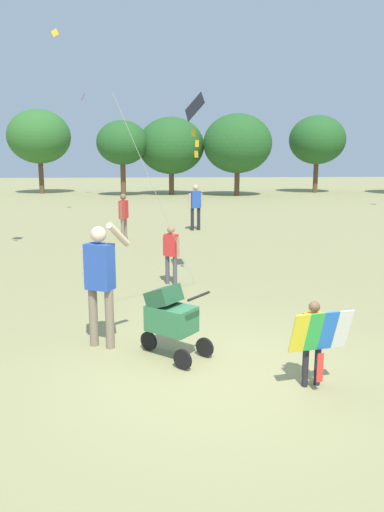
{
  "coord_description": "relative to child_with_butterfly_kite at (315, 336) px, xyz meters",
  "views": [
    {
      "loc": [
        -0.62,
        -6.11,
        2.78
      ],
      "look_at": [
        -0.13,
        1.26,
        1.3
      ],
      "focal_mm": 35.21,
      "sensor_mm": 36.0,
      "label": 1
    }
  ],
  "objects": [
    {
      "name": "person_adult_flyer",
      "position": [
        -2.7,
        1.51,
        0.43
      ],
      "size": [
        0.71,
        0.53,
        1.88
      ],
      "color": "#7F705B",
      "rests_on": "ground"
    },
    {
      "name": "treeline_distant",
      "position": [
        3.8,
        30.98,
        3.15
      ],
      "size": [
        32.64,
        7.35,
        6.14
      ],
      "color": "brown",
      "rests_on": "ground"
    },
    {
      "name": "person_sitting_far",
      "position": [
        -0.46,
        13.23,
        0.36
      ],
      "size": [
        0.53,
        0.34,
        1.72
      ],
      "color": "#232328",
      "rests_on": "ground"
    },
    {
      "name": "distant_kites_cluster",
      "position": [
        -2.04,
        22.15,
        7.78
      ],
      "size": [
        34.24,
        13.89,
        8.49
      ],
      "color": "yellow"
    },
    {
      "name": "person_kid_running",
      "position": [
        -2.99,
        10.74,
        0.27
      ],
      "size": [
        0.3,
        0.49,
        1.58
      ],
      "color": "#7F705B",
      "rests_on": "ground"
    },
    {
      "name": "ground_plane",
      "position": [
        -1.23,
        0.51,
        -0.66
      ],
      "size": [
        120.0,
        120.0,
        0.0
      ],
      "primitive_type": "plane",
      "color": "#938E5B"
    },
    {
      "name": "kite_adult_black",
      "position": [
        -1.13,
        5.02,
        2.92
      ],
      "size": [
        1.57,
        3.86,
        4.1
      ],
      "color": "black",
      "rests_on": "ground"
    },
    {
      "name": "person_couple_left",
      "position": [
        -1.59,
        5.12,
        0.11
      ],
      "size": [
        0.35,
        0.3,
        1.3
      ],
      "color": "#4C4C51",
      "rests_on": "ground"
    },
    {
      "name": "stroller",
      "position": [
        -1.71,
        1.07,
        -0.05
      ],
      "size": [
        1.03,
        0.92,
        1.03
      ],
      "color": "black",
      "rests_on": "ground"
    },
    {
      "name": "child_with_butterfly_kite",
      "position": [
        0.0,
        0.0,
        0.0
      ],
      "size": [
        0.77,
        0.43,
        1.08
      ],
      "color": "#232328",
      "rests_on": "ground"
    }
  ]
}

